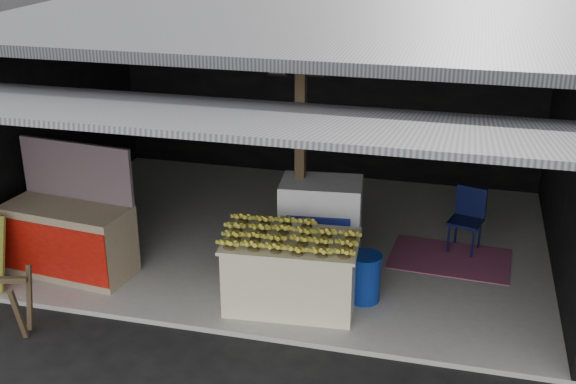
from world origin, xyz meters
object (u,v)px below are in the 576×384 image
(water_barrel, at_px, (364,279))
(plastic_chair, at_px, (468,214))
(banana_table, at_px, (291,272))
(white_crate, at_px, (321,223))
(neighbor_stall, at_px, (69,236))

(water_barrel, distance_m, plastic_chair, 1.99)
(banana_table, xyz_separation_m, white_crate, (0.10, 1.09, 0.14))
(plastic_chair, bearing_deg, banana_table, -118.21)
(white_crate, height_order, water_barrel, white_crate)
(banana_table, relative_size, white_crate, 1.41)
(neighbor_stall, bearing_deg, banana_table, 4.51)
(banana_table, height_order, neighbor_stall, neighbor_stall)
(white_crate, distance_m, water_barrel, 1.08)
(white_crate, bearing_deg, water_barrel, -55.31)
(banana_table, distance_m, plastic_chair, 2.71)
(banana_table, relative_size, plastic_chair, 1.84)
(white_crate, distance_m, plastic_chair, 1.97)
(neighbor_stall, height_order, water_barrel, neighbor_stall)
(white_crate, distance_m, neighbor_stall, 3.08)
(neighbor_stall, bearing_deg, water_barrel, 9.84)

